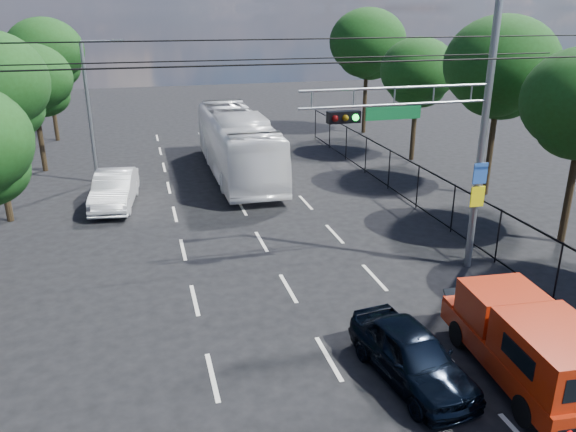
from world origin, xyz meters
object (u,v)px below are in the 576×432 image
object	(u,v)px
signal_mast	(451,118)
navy_hatchback	(412,355)
white_bus	(237,144)
white_van	(114,189)
red_pickup	(528,342)

from	to	relation	value
signal_mast	navy_hatchback	xyz separation A→B (m)	(-3.64, -5.29, -4.56)
signal_mast	white_bus	size ratio (longest dim) A/B	0.79
signal_mast	white_van	bearing A→B (deg)	137.58
white_van	navy_hatchback	bearing A→B (deg)	-57.70
red_pickup	navy_hatchback	size ratio (longest dim) A/B	1.35
signal_mast	red_pickup	world-z (taller)	signal_mast
red_pickup	white_van	world-z (taller)	red_pickup
signal_mast	white_van	size ratio (longest dim) A/B	2.00
red_pickup	white_bus	bearing A→B (deg)	99.96
signal_mast	white_van	xyz separation A→B (m)	(-10.78, 9.85, -4.46)
red_pickup	white_van	xyz separation A→B (m)	(-9.77, 15.87, -0.26)
white_van	red_pickup	bearing A→B (deg)	-51.33
red_pickup	white_bus	distance (m)	19.87
signal_mast	white_bus	xyz separation A→B (m)	(-4.45, 13.55, -3.56)
signal_mast	navy_hatchback	size ratio (longest dim) A/B	2.39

